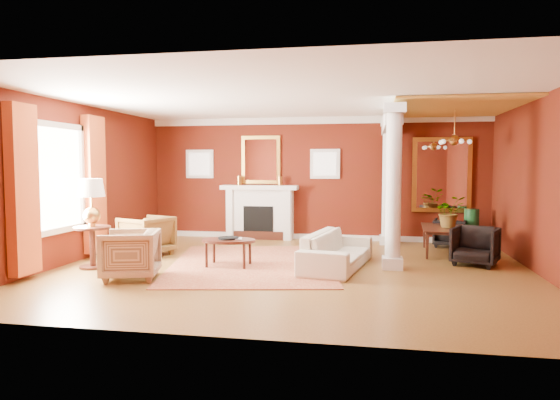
% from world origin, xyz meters
% --- Properties ---
extents(ground, '(8.00, 8.00, 0.00)m').
position_xyz_m(ground, '(0.00, 0.00, 0.00)').
color(ground, brown).
rests_on(ground, ground).
extents(room_shell, '(8.04, 7.04, 2.92)m').
position_xyz_m(room_shell, '(0.00, 0.00, 2.02)').
color(room_shell, '#51130B').
rests_on(room_shell, ground).
extents(fireplace, '(1.85, 0.42, 1.29)m').
position_xyz_m(fireplace, '(-1.30, 3.32, 0.65)').
color(fireplace, silver).
rests_on(fireplace, ground).
extents(overmantel_mirror, '(0.95, 0.07, 1.15)m').
position_xyz_m(overmantel_mirror, '(-1.30, 3.45, 1.90)').
color(overmantel_mirror, gold).
rests_on(overmantel_mirror, fireplace).
extents(flank_window_left, '(0.70, 0.07, 0.70)m').
position_xyz_m(flank_window_left, '(-2.85, 3.46, 1.80)').
color(flank_window_left, silver).
rests_on(flank_window_left, room_shell).
extents(flank_window_right, '(0.70, 0.07, 0.70)m').
position_xyz_m(flank_window_right, '(0.25, 3.46, 1.80)').
color(flank_window_right, silver).
rests_on(flank_window_right, room_shell).
extents(left_window, '(0.21, 2.55, 2.60)m').
position_xyz_m(left_window, '(-3.89, -0.60, 1.42)').
color(left_window, white).
rests_on(left_window, room_shell).
extents(column_front, '(0.36, 0.36, 2.80)m').
position_xyz_m(column_front, '(1.70, 0.30, 1.43)').
color(column_front, silver).
rests_on(column_front, ground).
extents(column_back, '(0.36, 0.36, 2.80)m').
position_xyz_m(column_back, '(1.70, 3.00, 1.43)').
color(column_back, silver).
rests_on(column_back, ground).
extents(header_beam, '(0.30, 3.20, 0.32)m').
position_xyz_m(header_beam, '(1.70, 1.90, 2.62)').
color(header_beam, silver).
rests_on(header_beam, column_front).
extents(amber_ceiling, '(2.30, 3.40, 0.04)m').
position_xyz_m(amber_ceiling, '(2.85, 1.75, 2.87)').
color(amber_ceiling, gold).
rests_on(amber_ceiling, room_shell).
extents(dining_mirror, '(1.30, 0.07, 1.70)m').
position_xyz_m(dining_mirror, '(2.90, 3.45, 1.55)').
color(dining_mirror, gold).
rests_on(dining_mirror, room_shell).
extents(chandelier, '(0.60, 0.62, 0.75)m').
position_xyz_m(chandelier, '(2.90, 1.80, 2.25)').
color(chandelier, '#BE893B').
rests_on(chandelier, room_shell).
extents(crown_trim, '(8.00, 0.08, 0.16)m').
position_xyz_m(crown_trim, '(0.00, 3.46, 2.82)').
color(crown_trim, silver).
rests_on(crown_trim, room_shell).
extents(base_trim, '(8.00, 0.08, 0.12)m').
position_xyz_m(base_trim, '(0.00, 3.46, 0.06)').
color(base_trim, silver).
rests_on(base_trim, ground).
extents(rug, '(3.46, 4.20, 0.01)m').
position_xyz_m(rug, '(-0.76, 0.27, 0.01)').
color(rug, maroon).
rests_on(rug, ground).
extents(sofa, '(0.99, 2.19, 0.83)m').
position_xyz_m(sofa, '(0.77, 0.21, 0.41)').
color(sofa, beige).
rests_on(sofa, ground).
extents(armchair_leopard, '(1.05, 1.08, 0.86)m').
position_xyz_m(armchair_leopard, '(-3.01, 0.75, 0.43)').
color(armchair_leopard, black).
rests_on(armchair_leopard, ground).
extents(armchair_stripe, '(0.96, 1.00, 0.84)m').
position_xyz_m(armchair_stripe, '(-2.35, -1.19, 0.42)').
color(armchair_stripe, tan).
rests_on(armchair_stripe, ground).
extents(coffee_table, '(0.95, 0.95, 0.48)m').
position_xyz_m(coffee_table, '(-1.11, -0.01, 0.44)').
color(coffee_table, black).
rests_on(coffee_table, ground).
extents(coffee_book, '(0.17, 0.06, 0.23)m').
position_xyz_m(coffee_book, '(-1.04, -0.01, 0.60)').
color(coffee_book, black).
rests_on(coffee_book, coffee_table).
extents(side_table, '(0.62, 0.62, 1.54)m').
position_xyz_m(side_table, '(-3.38, -0.55, 1.04)').
color(side_table, black).
rests_on(side_table, ground).
extents(dining_table, '(0.63, 1.55, 0.85)m').
position_xyz_m(dining_table, '(2.80, 1.98, 0.42)').
color(dining_table, black).
rests_on(dining_table, ground).
extents(dining_chair_near, '(0.94, 0.91, 0.75)m').
position_xyz_m(dining_chair_near, '(3.15, 0.88, 0.38)').
color(dining_chair_near, black).
rests_on(dining_chair_near, ground).
extents(dining_chair_far, '(0.77, 0.73, 0.67)m').
position_xyz_m(dining_chair_far, '(3.02, 2.90, 0.34)').
color(dining_chair_far, black).
rests_on(dining_chair_far, ground).
extents(green_urn, '(0.35, 0.35, 0.83)m').
position_xyz_m(green_urn, '(3.48, 3.00, 0.33)').
color(green_urn, '#164520').
rests_on(green_urn, ground).
extents(potted_plant, '(0.73, 0.77, 0.49)m').
position_xyz_m(potted_plant, '(2.86, 1.93, 1.09)').
color(potted_plant, '#26591E').
rests_on(potted_plant, dining_table).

